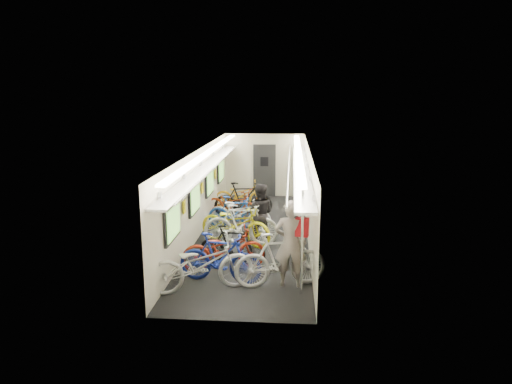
% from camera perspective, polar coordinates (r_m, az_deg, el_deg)
% --- Properties ---
extents(train_car_shell, '(10.00, 10.00, 10.00)m').
position_cam_1_polar(train_car_shell, '(13.21, -1.60, 2.51)').
color(train_car_shell, black).
rests_on(train_car_shell, ground).
extents(bicycle_0, '(2.26, 1.46, 1.12)m').
position_cam_1_polar(bicycle_0, '(9.24, -6.86, -8.96)').
color(bicycle_0, '#B2B1B5').
rests_on(bicycle_0, ground).
extents(bicycle_1, '(1.83, 0.74, 1.07)m').
position_cam_1_polar(bicycle_1, '(9.62, -4.52, -8.20)').
color(bicycle_1, navy).
rests_on(bicycle_1, ground).
extents(bicycle_2, '(1.98, 1.14, 0.99)m').
position_cam_1_polar(bicycle_2, '(10.27, -4.03, -7.10)').
color(bicycle_2, maroon).
rests_on(bicycle_2, ground).
extents(bicycle_3, '(1.62, 0.65, 0.94)m').
position_cam_1_polar(bicycle_3, '(10.56, -3.01, -6.66)').
color(bicycle_3, black).
rests_on(bicycle_3, ground).
extents(bicycle_4, '(2.20, 1.54, 1.10)m').
position_cam_1_polar(bicycle_4, '(11.96, -2.60, -3.99)').
color(bicycle_4, gold).
rests_on(bicycle_4, ground).
extents(bicycle_5, '(1.96, 0.66, 1.16)m').
position_cam_1_polar(bicycle_5, '(11.84, -1.89, -3.98)').
color(bicycle_5, silver).
rests_on(bicycle_5, ground).
extents(bicycle_6, '(2.01, 1.12, 1.00)m').
position_cam_1_polar(bicycle_6, '(13.22, -2.01, -2.61)').
color(bicycle_6, silver).
rests_on(bicycle_6, ground).
extents(bicycle_7, '(1.68, 0.71, 0.98)m').
position_cam_1_polar(bicycle_7, '(13.26, -2.67, -2.62)').
color(bicycle_7, '#194196').
rests_on(bicycle_7, ground).
extents(bicycle_8, '(2.03, 1.41, 1.01)m').
position_cam_1_polar(bicycle_8, '(14.21, -2.94, -1.55)').
color(bicycle_8, maroon).
rests_on(bicycle_8, ground).
extents(bicycle_9, '(1.93, 0.81, 1.12)m').
position_cam_1_polar(bicycle_9, '(14.60, -1.59, -0.93)').
color(bicycle_9, black).
rests_on(bicycle_9, ground).
extents(bicycle_10, '(1.87, 0.80, 0.96)m').
position_cam_1_polar(bicycle_10, '(15.69, -1.90, -0.33)').
color(bicycle_10, gold).
rests_on(bicycle_10, ground).
extents(bicycle_11, '(2.00, 1.05, 1.16)m').
position_cam_1_polar(bicycle_11, '(9.39, 3.09, -8.42)').
color(bicycle_11, '#BEBEC0').
rests_on(bicycle_11, ground).
extents(passenger_near, '(0.68, 0.47, 1.82)m').
position_cam_1_polar(passenger_near, '(9.32, 4.32, -6.45)').
color(passenger_near, gray).
rests_on(passenger_near, ground).
extents(passenger_mid, '(0.83, 0.68, 1.60)m').
position_cam_1_polar(passenger_mid, '(11.98, 0.44, -2.70)').
color(passenger_mid, black).
rests_on(passenger_mid, ground).
extents(backpack, '(0.28, 0.19, 0.38)m').
position_cam_1_polar(backpack, '(9.15, 5.79, -4.38)').
color(backpack, '#B01118').
rests_on(backpack, passenger_near).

